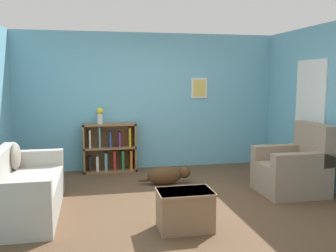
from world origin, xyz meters
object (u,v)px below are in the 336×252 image
bookshelf (110,149)px  recliner_chair (294,169)px  coffee_table (185,209)px  couch (21,191)px  dog (168,175)px  vase (100,115)px

bookshelf → recliner_chair: bearing=-35.6°
recliner_chair → coffee_table: bearing=-152.6°
couch → recliner_chair: bearing=1.3°
bookshelf → recliner_chair: recliner_chair is taller
couch → coffee_table: size_ratio=2.95×
dog → vase: size_ratio=2.95×
couch → dog: size_ratio=2.14×
bookshelf → vase: vase is taller
recliner_chair → coffee_table: size_ratio=1.67×
vase → recliner_chair: bearing=-33.6°
bookshelf → vase: (-0.18, -0.02, 0.66)m
coffee_table → couch: bearing=154.4°
dog → bookshelf: bearing=129.4°
vase → couch: bearing=-118.3°
couch → dog: 2.33m
recliner_chair → vase: 3.50m
recliner_chair → vase: vase is taller
vase → coffee_table: bearing=-73.3°
couch → coffee_table: 2.16m
coffee_table → dog: coffee_table is taller
dog → couch: bearing=-156.2°
bookshelf → coffee_table: size_ratio=1.54×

